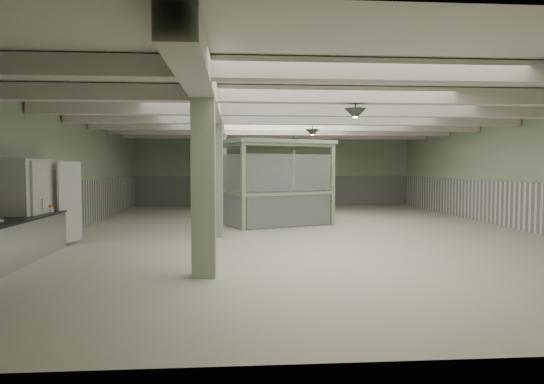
{
  "coord_description": "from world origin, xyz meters",
  "views": [
    {
      "loc": [
        -1.93,
        -14.73,
        1.98
      ],
      "look_at": [
        -0.95,
        -1.75,
        1.3
      ],
      "focal_mm": 32.0,
      "sensor_mm": 36.0,
      "label": 1
    }
  ],
  "objects": [
    {
      "name": "floor",
      "position": [
        0.0,
        0.0,
        0.0
      ],
      "size": [
        20.0,
        20.0,
        0.0
      ],
      "primitive_type": "plane",
      "color": "silver",
      "rests_on": "ground"
    },
    {
      "name": "ceiling",
      "position": [
        0.0,
        0.0,
        3.6
      ],
      "size": [
        14.0,
        20.0,
        0.02
      ],
      "primitive_type": "cube",
      "color": "white",
      "rests_on": "wall_back"
    },
    {
      "name": "wall_back",
      "position": [
        0.0,
        10.0,
        1.8
      ],
      "size": [
        14.0,
        0.02,
        3.6
      ],
      "primitive_type": "cube",
      "color": "#A1B38F",
      "rests_on": "floor"
    },
    {
      "name": "wall_front",
      "position": [
        0.0,
        -10.0,
        1.8
      ],
      "size": [
        14.0,
        0.02,
        3.6
      ],
      "primitive_type": "cube",
      "color": "#A1B38F",
      "rests_on": "floor"
    },
    {
      "name": "wall_left",
      "position": [
        -7.0,
        0.0,
        1.8
      ],
      "size": [
        0.02,
        20.0,
        3.6
      ],
      "primitive_type": "cube",
      "color": "#A1B38F",
      "rests_on": "floor"
    },
    {
      "name": "wall_right",
      "position": [
        7.0,
        0.0,
        1.8
      ],
      "size": [
        0.02,
        20.0,
        3.6
      ],
      "primitive_type": "cube",
      "color": "#A1B38F",
      "rests_on": "floor"
    },
    {
      "name": "wainscot_left",
      "position": [
        -6.97,
        0.0,
        0.75
      ],
      "size": [
        0.05,
        19.9,
        1.5
      ],
      "primitive_type": "cube",
      "color": "white",
      "rests_on": "floor"
    },
    {
      "name": "wainscot_right",
      "position": [
        6.97,
        0.0,
        0.75
      ],
      "size": [
        0.05,
        19.9,
        1.5
      ],
      "primitive_type": "cube",
      "color": "white",
      "rests_on": "floor"
    },
    {
      "name": "wainscot_back",
      "position": [
        0.0,
        9.97,
        0.75
      ],
      "size": [
        13.9,
        0.05,
        1.5
      ],
      "primitive_type": "cube",
      "color": "white",
      "rests_on": "floor"
    },
    {
      "name": "girder",
      "position": [
        -2.5,
        0.0,
        3.38
      ],
      "size": [
        0.45,
        19.9,
        0.4
      ],
      "primitive_type": "cube",
      "color": "beige",
      "rests_on": "ceiling"
    },
    {
      "name": "beam_a",
      "position": [
        0.0,
        -7.5,
        3.42
      ],
      "size": [
        13.9,
        0.35,
        0.32
      ],
      "primitive_type": "cube",
      "color": "beige",
      "rests_on": "ceiling"
    },
    {
      "name": "beam_b",
      "position": [
        0.0,
        -5.0,
        3.42
      ],
      "size": [
        13.9,
        0.35,
        0.32
      ],
      "primitive_type": "cube",
      "color": "beige",
      "rests_on": "ceiling"
    },
    {
      "name": "beam_c",
      "position": [
        0.0,
        -2.5,
        3.42
      ],
      "size": [
        13.9,
        0.35,
        0.32
      ],
      "primitive_type": "cube",
      "color": "beige",
      "rests_on": "ceiling"
    },
    {
      "name": "beam_d",
      "position": [
        0.0,
        0.0,
        3.42
      ],
      "size": [
        13.9,
        0.35,
        0.32
      ],
      "primitive_type": "cube",
      "color": "beige",
      "rests_on": "ceiling"
    },
    {
      "name": "beam_e",
      "position": [
        0.0,
        2.5,
        3.42
      ],
      "size": [
        13.9,
        0.35,
        0.32
      ],
      "primitive_type": "cube",
      "color": "beige",
      "rests_on": "ceiling"
    },
    {
      "name": "beam_f",
      "position": [
        0.0,
        5.0,
        3.42
      ],
      "size": [
        13.9,
        0.35,
        0.32
      ],
      "primitive_type": "cube",
      "color": "beige",
      "rests_on": "ceiling"
    },
    {
      "name": "beam_g",
      "position": [
        0.0,
        7.5,
        3.42
      ],
      "size": [
        13.9,
        0.35,
        0.32
      ],
      "primitive_type": "cube",
      "color": "beige",
      "rests_on": "ceiling"
    },
    {
      "name": "column_a",
      "position": [
        -2.5,
        -6.0,
        1.8
      ],
      "size": [
        0.42,
        0.42,
        3.6
      ],
      "primitive_type": "cube",
      "color": "#97AF8D",
      "rests_on": "floor"
    },
    {
      "name": "column_b",
      "position": [
        -2.5,
        -1.0,
        1.8
      ],
      "size": [
        0.42,
        0.42,
        3.6
      ],
      "primitive_type": "cube",
      "color": "#97AF8D",
      "rests_on": "floor"
    },
    {
      "name": "column_c",
      "position": [
        -2.5,
        4.0,
        1.8
      ],
      "size": [
        0.42,
        0.42,
        3.6
      ],
      "primitive_type": "cube",
      "color": "#97AF8D",
      "rests_on": "floor"
    },
    {
      "name": "column_d",
      "position": [
        -2.5,
        8.0,
        1.8
      ],
      "size": [
        0.42,
        0.42,
        3.6
      ],
      "primitive_type": "cube",
      "color": "#97AF8D",
      "rests_on": "floor"
    },
    {
      "name": "pendant_front",
      "position": [
        0.5,
        -5.0,
        3.05
      ],
      "size": [
        0.44,
        0.44,
        0.22
      ],
      "primitive_type": "cone",
      "rotation": [
        3.14,
        0.0,
        0.0
      ],
      "color": "#2C3B2E",
      "rests_on": "ceiling"
    },
    {
      "name": "pendant_mid",
      "position": [
        0.5,
        0.5,
        3.05
      ],
      "size": [
        0.44,
        0.44,
        0.22
      ],
      "primitive_type": "cone",
      "rotation": [
        3.14,
        0.0,
        0.0
      ],
      "color": "#2C3B2E",
      "rests_on": "ceiling"
    },
    {
      "name": "pendant_back",
      "position": [
        0.5,
        5.5,
        3.05
      ],
      "size": [
        0.44,
        0.44,
        0.22
      ],
      "primitive_type": "cone",
      "rotation": [
        3.14,
        0.0,
        0.0
      ],
      "color": "#2C3B2E",
      "rests_on": "ceiling"
    },
    {
      "name": "orange_bowl",
      "position": [
        -6.39,
        -2.87,
        0.95
      ],
      "size": [
        0.34,
        0.34,
        0.1
      ],
      "primitive_type": "cylinder",
      "rotation": [
        0.0,
        0.0,
        0.22
      ],
      "color": "#B2B2B7",
      "rests_on": "prep_counter"
    },
    {
      "name": "walkin_cooler",
      "position": [
        -6.62,
        -2.95,
        1.06
      ],
      "size": [
        0.89,
        2.31,
        2.12
      ],
      "color": "silver",
      "rests_on": "floor"
    },
    {
      "name": "guard_booth",
      "position": [
        -0.69,
        2.17,
        1.91
      ],
      "size": [
        4.42,
        4.12,
        2.87
      ],
      "rotation": [
        0.0,
        0.0,
        0.39
      ],
      "color": "#94AA88",
      "rests_on": "floor"
    },
    {
      "name": "filing_cabinet",
      "position": [
        1.12,
        2.17,
        0.63
      ],
      "size": [
        0.59,
        0.69,
        1.25
      ],
      "primitive_type": "cube",
      "rotation": [
        0.0,
        0.0,
        -0.38
      ],
      "color": "#515446",
      "rests_on": "floor"
    }
  ]
}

